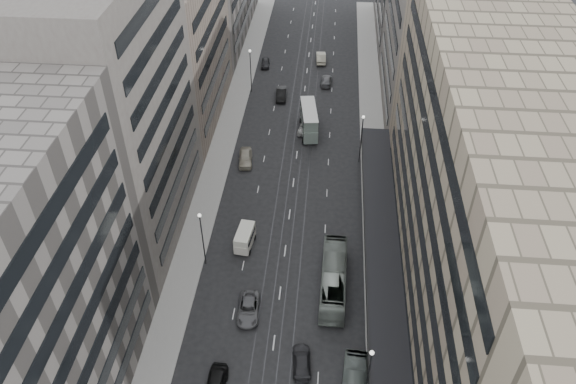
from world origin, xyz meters
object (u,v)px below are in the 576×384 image
(bus_far, at_px, (334,278))
(sedan_2, at_px, (249,309))
(panel_van, at_px, (245,238))
(double_decker, at_px, (309,120))

(bus_far, relative_size, sedan_2, 2.35)
(bus_far, distance_m, sedan_2, 10.61)
(bus_far, bearing_deg, sedan_2, 26.62)
(panel_van, xyz_separation_m, sedan_2, (1.94, -10.68, -0.73))
(panel_van, bearing_deg, sedan_2, -73.16)
(double_decker, distance_m, panel_van, 27.86)
(double_decker, relative_size, sedan_2, 1.63)
(bus_far, xyz_separation_m, sedan_2, (-9.53, -4.56, -0.98))
(panel_van, distance_m, sedan_2, 10.88)
(double_decker, height_order, panel_van, double_decker)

